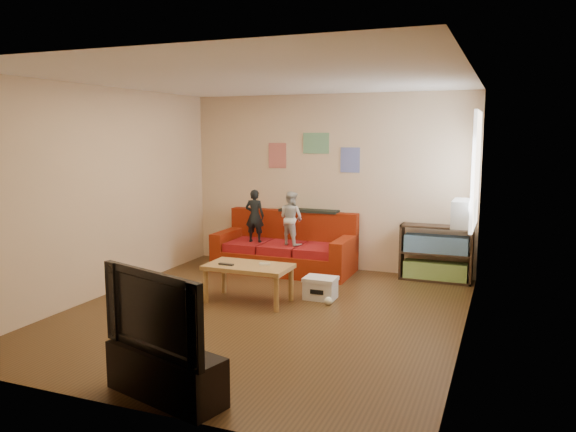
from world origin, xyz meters
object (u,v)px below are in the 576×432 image
at_px(file_box, 320,288).
at_px(television, 164,309).
at_px(child_a, 255,216).
at_px(coffee_table, 249,270).
at_px(sofa, 286,250).
at_px(tv_stand, 166,373).
at_px(child_b, 291,218).
at_px(bookshelf, 436,256).

relative_size(file_box, television, 0.36).
xyz_separation_m(child_a, coffee_table, (0.63, -1.55, -0.44)).
relative_size(child_a, coffee_table, 0.77).
relative_size(sofa, television, 1.83).
xyz_separation_m(coffee_table, television, (0.50, -2.58, 0.32)).
bearing_deg(child_a, tv_stand, 98.90).
distance_m(child_a, file_box, 1.94).
xyz_separation_m(coffee_table, tv_stand, (0.50, -2.58, -0.21)).
height_order(sofa, coffee_table, sofa).
bearing_deg(child_b, file_box, 148.63).
xyz_separation_m(child_b, file_box, (0.83, -1.10, -0.70)).
bearing_deg(television, child_b, 115.59).
height_order(bookshelf, tv_stand, bookshelf).
relative_size(child_b, bookshelf, 0.80).
bearing_deg(bookshelf, sofa, -175.11).
bearing_deg(coffee_table, tv_stand, -79.04).
relative_size(sofa, child_a, 2.58).
height_order(sofa, bookshelf, sofa).
xyz_separation_m(child_a, tv_stand, (1.13, -4.13, -0.65)).
relative_size(sofa, coffee_table, 1.98).
distance_m(sofa, child_b, 0.58).
bearing_deg(file_box, tv_stand, -95.60).
xyz_separation_m(child_b, television, (0.53, -4.13, -0.11)).
height_order(sofa, file_box, sofa).
xyz_separation_m(file_box, television, (-0.30, -3.04, 0.59)).
bearing_deg(bookshelf, tv_stand, -109.05).
xyz_separation_m(child_b, coffee_table, (0.03, -1.55, -0.44)).
bearing_deg(television, coffee_table, 119.20).
relative_size(child_a, bookshelf, 0.81).
bearing_deg(coffee_table, sofa, 96.02).
bearing_deg(coffee_table, child_a, 112.20).
xyz_separation_m(bookshelf, tv_stand, (-1.55, -4.50, -0.16)).
relative_size(sofa, file_box, 5.12).
height_order(bookshelf, file_box, bookshelf).
xyz_separation_m(bookshelf, file_box, (-1.25, -1.46, -0.22)).
bearing_deg(child_b, television, 118.83).
bearing_deg(tv_stand, child_a, 120.68).
bearing_deg(child_a, sofa, -165.64).
xyz_separation_m(file_box, tv_stand, (-0.30, -3.04, 0.06)).
bearing_deg(coffee_table, file_box, 29.89).
relative_size(bookshelf, tv_stand, 0.94).
height_order(bookshelf, television, television).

